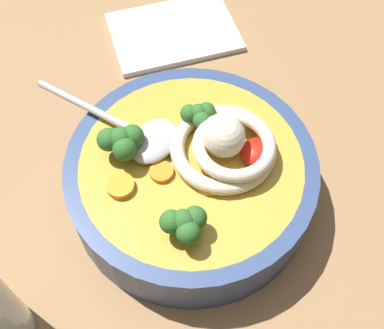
{
  "coord_description": "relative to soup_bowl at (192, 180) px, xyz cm",
  "views": [
    {
      "loc": [
        -9.52,
        -24.88,
        52.53
      ],
      "look_at": [
        0.72,
        -0.19,
        10.43
      ],
      "focal_mm": 46.58,
      "sensor_mm": 36.0,
      "label": 1
    }
  ],
  "objects": [
    {
      "name": "broccoli_floret_front",
      "position": [
        2.53,
        4.28,
        4.89
      ],
      "size": [
        3.67,
        3.16,
        2.9
      ],
      "color": "#7A9E60",
      "rests_on": "soup_bowl"
    },
    {
      "name": "table_slab",
      "position": [
        -0.72,
        0.19,
        -5.32
      ],
      "size": [
        109.7,
        109.7,
        4.07
      ],
      "primitive_type": "cube",
      "color": "#936D47",
      "rests_on": "ground"
    },
    {
      "name": "noodle_pile",
      "position": [
        3.68,
        -0.36,
        4.56
      ],
      "size": [
        11.86,
        11.62,
        4.77
      ],
      "color": "beige",
      "rests_on": "soup_bowl"
    },
    {
      "name": "soup_spoon",
      "position": [
        -3.5,
        4.77,
        3.87
      ],
      "size": [
        12.92,
        15.88,
        1.6
      ],
      "rotation": [
        0.0,
        0.0,
        2.2
      ],
      "color": "#B7B7BC",
      "rests_on": "soup_bowl"
    },
    {
      "name": "broccoli_floret_rear",
      "position": [
        -3.5,
        -6.71,
        5.22
      ],
      "size": [
        4.32,
        3.72,
        3.42
      ],
      "color": "#7A9E60",
      "rests_on": "soup_bowl"
    },
    {
      "name": "carrot_slice_extra_a",
      "position": [
        0.78,
        -2.74,
        3.33
      ],
      "size": [
        2.87,
        2.87,
        0.52
      ],
      "primitive_type": "cylinder",
      "color": "orange",
      "rests_on": "soup_bowl"
    },
    {
      "name": "carrot_slice_left",
      "position": [
        -7.44,
        0.31,
        3.43
      ],
      "size": [
        2.76,
        2.76,
        0.71
      ],
      "primitive_type": "cylinder",
      "color": "orange",
      "rests_on": "soup_bowl"
    },
    {
      "name": "broccoli_floret_beside_noodles",
      "position": [
        -5.9,
        3.78,
        5.38
      ],
      "size": [
        4.65,
        4.0,
        3.67
      ],
      "color": "#7A9E60",
      "rests_on": "soup_bowl"
    },
    {
      "name": "soup_bowl",
      "position": [
        0.0,
        0.0,
        0.0
      ],
      "size": [
        25.85,
        25.85,
        6.36
      ],
      "color": "#334775",
      "rests_on": "table_slab"
    },
    {
      "name": "carrot_slice_beside_chili",
      "position": [
        -3.19,
        -0.15,
        3.35
      ],
      "size": [
        2.38,
        2.38,
        0.55
      ],
      "primitive_type": "cylinder",
      "color": "orange",
      "rests_on": "soup_bowl"
    },
    {
      "name": "folded_napkin",
      "position": [
        7.4,
        24.45,
        -2.89
      ],
      "size": [
        17.94,
        13.52,
        0.8
      ],
      "primitive_type": "cube",
      "rotation": [
        0.0,
        0.0,
        -0.1
      ],
      "color": "white",
      "rests_on": "table_slab"
    },
    {
      "name": "chili_sauce_dollop",
      "position": [
        6.47,
        -1.62,
        3.92
      ],
      "size": [
        3.75,
        3.38,
        1.69
      ],
      "primitive_type": "ellipsoid",
      "color": "#B2190F",
      "rests_on": "soup_bowl"
    }
  ]
}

